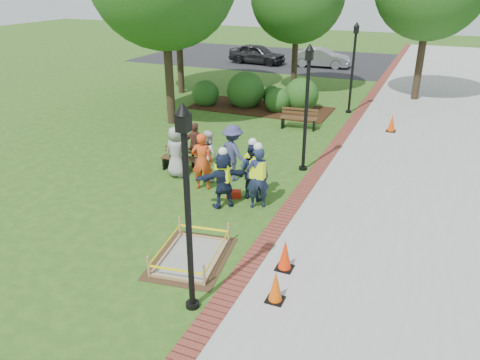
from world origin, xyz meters
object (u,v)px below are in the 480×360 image
at_px(bench_near, 182,163).
at_px(hivis_worker_b, 258,176).
at_px(wet_concrete_pad, 191,250).
at_px(lamp_near, 187,197).
at_px(cone_front, 276,287).
at_px(hivis_worker_c, 252,169).
at_px(hivis_worker_a, 223,178).

xyz_separation_m(bench_near, hivis_worker_b, (3.43, -1.62, 0.74)).
bearing_deg(wet_concrete_pad, lamp_near, -60.47).
bearing_deg(cone_front, wet_concrete_pad, 163.02).
relative_size(cone_front, hivis_worker_c, 0.38).
relative_size(lamp_near, hivis_worker_a, 2.33).
xyz_separation_m(cone_front, hivis_worker_b, (-1.92, 3.89, 0.63)).
bearing_deg(lamp_near, cone_front, 29.09).
height_order(wet_concrete_pad, hivis_worker_c, hivis_worker_c).
xyz_separation_m(wet_concrete_pad, hivis_worker_b, (0.45, 3.17, 0.74)).
height_order(wet_concrete_pad, bench_near, bench_near).
relative_size(hivis_worker_a, hivis_worker_c, 0.97).
distance_m(hivis_worker_a, hivis_worker_c, 1.05).
bearing_deg(lamp_near, bench_near, 121.29).
xyz_separation_m(wet_concrete_pad, bench_near, (-2.97, 4.79, 0.01)).
distance_m(bench_near, hivis_worker_c, 3.32).
bearing_deg(wet_concrete_pad, hivis_worker_c, 88.76).
height_order(lamp_near, hivis_worker_a, lamp_near).
height_order(cone_front, hivis_worker_a, hivis_worker_a).
height_order(wet_concrete_pad, hivis_worker_b, hivis_worker_b).
relative_size(wet_concrete_pad, hivis_worker_a, 1.38).
relative_size(wet_concrete_pad, cone_front, 3.50).
distance_m(cone_front, hivis_worker_c, 5.01).
distance_m(lamp_near, hivis_worker_c, 5.53).
bearing_deg(bench_near, lamp_near, -58.71).
bearing_deg(bench_near, hivis_worker_a, -38.32).
xyz_separation_m(wet_concrete_pad, cone_front, (2.37, -0.72, 0.11)).
bearing_deg(hivis_worker_c, cone_front, -62.60).
relative_size(lamp_near, hivis_worker_c, 2.25).
bearing_deg(hivis_worker_a, bench_near, 141.68).
bearing_deg(cone_front, bench_near, 134.12).
relative_size(lamp_near, hivis_worker_b, 2.15).
relative_size(bench_near, hivis_worker_a, 0.79).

